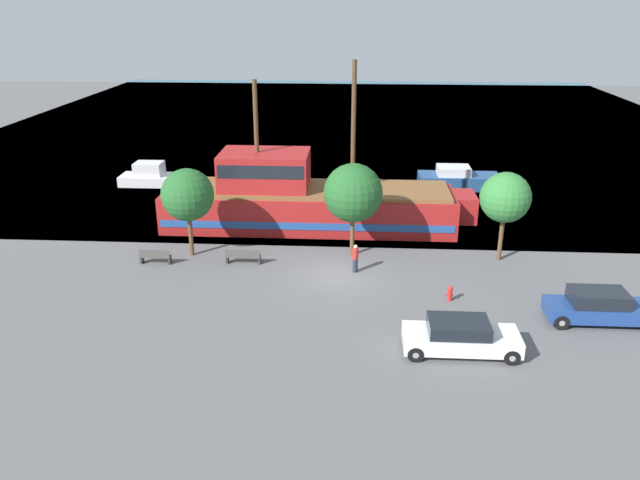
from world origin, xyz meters
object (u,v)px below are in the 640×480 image
object	(u,v)px
pirate_ship	(303,200)
parked_car_curb_mid	(460,336)
moored_boat_outer	(154,177)
parked_car_curb_front	(599,307)
moored_boat_dockside	(458,179)
pedestrian_walking_near	(355,258)
fire_hydrant	(450,293)
bench_promenade_east	(243,256)
bench_promenade_west	(155,256)

from	to	relation	value
pirate_ship	parked_car_curb_mid	xyz separation A→B (m)	(7.84, -15.08, -1.00)
moored_boat_outer	parked_car_curb_front	xyz separation A→B (m)	(27.19, -20.93, 0.11)
moored_boat_dockside	pirate_ship	bearing A→B (deg)	-139.86
moored_boat_dockside	pedestrian_walking_near	xyz separation A→B (m)	(-7.86, -16.65, 0.13)
fire_hydrant	bench_promenade_east	bearing A→B (deg)	160.35
parked_car_curb_front	pedestrian_walking_near	world-z (taller)	same
parked_car_curb_front	parked_car_curb_mid	world-z (taller)	parked_car_curb_front
moored_boat_dockside	bench_promenade_west	distance (m)	24.97
moored_boat_dockside	fire_hydrant	bearing A→B (deg)	-99.19
pirate_ship	pedestrian_walking_near	xyz separation A→B (m)	(3.42, -7.14, -0.94)
parked_car_curb_mid	pirate_ship	bearing A→B (deg)	117.48
moored_boat_outer	fire_hydrant	world-z (taller)	moored_boat_outer
moored_boat_dockside	pedestrian_walking_near	distance (m)	18.41
bench_promenade_east	pedestrian_walking_near	world-z (taller)	pedestrian_walking_near
moored_boat_outer	parked_car_curb_mid	bearing A→B (deg)	-49.37
bench_promenade_west	pedestrian_walking_near	xyz separation A→B (m)	(11.13, -0.43, 0.35)
pirate_ship	moored_boat_outer	size ratio (longest dim) A/B	3.68
moored_boat_dockside	fire_hydrant	distance (m)	20.06
parked_car_curb_front	fire_hydrant	distance (m)	6.69
parked_car_curb_mid	fire_hydrant	size ratio (longest dim) A/B	6.27
parked_car_curb_front	pedestrian_walking_near	size ratio (longest dim) A/B	3.02
fire_hydrant	bench_promenade_east	size ratio (longest dim) A/B	0.39
parked_car_curb_front	parked_car_curb_mid	distance (m)	7.31
moored_boat_outer	pedestrian_walking_near	bearing A→B (deg)	-44.79
pirate_ship	moored_boat_outer	bearing A→B (deg)	145.12
parked_car_curb_mid	bench_promenade_east	world-z (taller)	parked_car_curb_mid
fire_hydrant	bench_promenade_west	distance (m)	16.18
moored_boat_outer	parked_car_curb_front	size ratio (longest dim) A/B	1.13
moored_boat_outer	pedestrian_walking_near	world-z (taller)	moored_boat_outer
fire_hydrant	pedestrian_walking_near	xyz separation A→B (m)	(-4.65, 3.15, 0.38)
bench_promenade_east	pedestrian_walking_near	bearing A→B (deg)	-6.74
pirate_ship	moored_boat_dockside	distance (m)	14.79
parked_car_curb_mid	bench_promenade_west	xyz separation A→B (m)	(-15.55, 8.36, -0.30)
bench_promenade_east	pedestrian_walking_near	distance (m)	6.29
moored_boat_dockside	fire_hydrant	size ratio (longest dim) A/B	8.14
fire_hydrant	pedestrian_walking_near	bearing A→B (deg)	145.89
parked_car_curb_mid	pedestrian_walking_near	world-z (taller)	pedestrian_walking_near
parked_car_curb_mid	pedestrian_walking_near	bearing A→B (deg)	119.14
moored_boat_dockside	parked_car_curb_front	distance (m)	21.84
pedestrian_walking_near	parked_car_curb_mid	bearing A→B (deg)	-60.86
bench_promenade_east	bench_promenade_west	bearing A→B (deg)	-176.38
moored_boat_outer	bench_promenade_east	size ratio (longest dim) A/B	2.77
moored_boat_dockside	bench_promenade_east	distance (m)	21.26
parked_car_curb_front	pedestrian_walking_near	distance (m)	12.14
moored_boat_dockside	moored_boat_outer	size ratio (longest dim) A/B	1.16
moored_boat_dockside	bench_promenade_east	xyz separation A→B (m)	(-14.10, -15.91, -0.21)
moored_boat_outer	parked_car_curb_mid	distance (m)	31.52
moored_boat_dockside	parked_car_curb_mid	xyz separation A→B (m)	(-3.44, -24.58, 0.07)
bench_promenade_east	bench_promenade_west	size ratio (longest dim) A/B	1.14
parked_car_curb_front	parked_car_curb_mid	bearing A→B (deg)	-155.88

